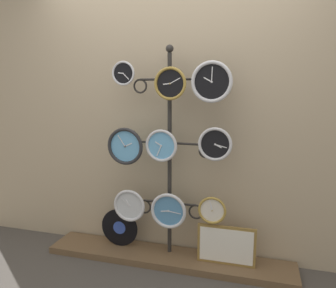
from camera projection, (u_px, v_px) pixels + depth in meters
ground_plane at (156, 283)px, 2.59m from camera, size 12.00×12.00×0.00m
shop_wall at (175, 102)px, 2.90m from camera, size 4.40×0.04×2.80m
low_shelf at (168, 258)px, 2.92m from camera, size 2.20×0.36×0.06m
display_stand at (170, 183)px, 2.87m from camera, size 0.75×0.33×1.87m
clock_top_left at (124, 73)px, 2.72m from camera, size 0.20×0.04×0.20m
clock_top_center at (170, 84)px, 2.61m from camera, size 0.27×0.04×0.27m
clock_top_right at (212, 82)px, 2.54m from camera, size 0.33×0.04×0.33m
clock_middle_left at (125, 146)px, 2.80m from camera, size 0.32×0.04×0.32m
clock_middle_center at (161, 146)px, 2.74m from camera, size 0.28×0.04×0.28m
clock_middle_right at (215, 144)px, 2.61m from camera, size 0.27×0.04×0.27m
clock_bottom_left at (129, 206)px, 2.90m from camera, size 0.29×0.04×0.29m
clock_bottom_center at (169, 211)px, 2.80m from camera, size 0.31×0.04×0.31m
clock_bottom_right at (212, 210)px, 2.70m from camera, size 0.24×0.04×0.24m
vinyl_record at (119, 228)px, 3.05m from camera, size 0.36×0.01×0.36m
picture_frame at (226, 245)px, 2.73m from camera, size 0.48×0.02×0.34m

